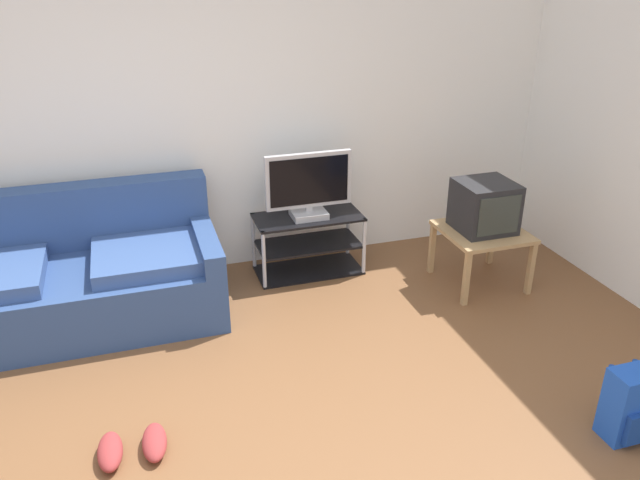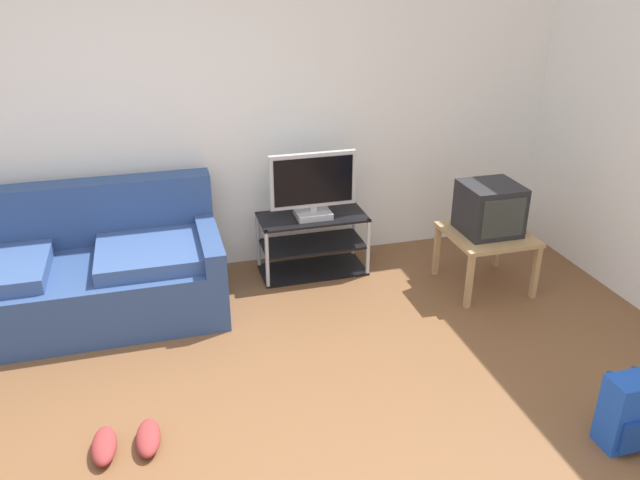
% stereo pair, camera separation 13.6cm
% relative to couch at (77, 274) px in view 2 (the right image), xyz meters
% --- Properties ---
extents(wall_back, '(9.00, 0.10, 2.70)m').
position_rel_couch_xyz_m(wall_back, '(0.90, 0.56, 1.03)').
color(wall_back, white).
rests_on(wall_back, ground_plane).
extents(couch, '(1.99, 0.94, 0.88)m').
position_rel_couch_xyz_m(couch, '(0.00, 0.00, 0.00)').
color(couch, navy).
rests_on(couch, ground_plane).
extents(tv_stand, '(0.84, 0.40, 0.48)m').
position_rel_couch_xyz_m(tv_stand, '(1.76, 0.19, -0.08)').
color(tv_stand, black).
rests_on(tv_stand, ground_plane).
extents(flat_tv, '(0.68, 0.22, 0.52)m').
position_rel_couch_xyz_m(flat_tv, '(1.76, 0.17, 0.42)').
color(flat_tv, '#B2B2B7').
rests_on(flat_tv, tv_stand).
extents(side_table, '(0.60, 0.60, 0.45)m').
position_rel_couch_xyz_m(side_table, '(2.97, -0.40, 0.07)').
color(side_table, tan).
rests_on(side_table, ground_plane).
extents(crt_tv, '(0.41, 0.40, 0.38)m').
position_rel_couch_xyz_m(crt_tv, '(2.97, -0.38, 0.32)').
color(crt_tv, '#232326').
rests_on(crt_tv, side_table).
extents(backpack, '(0.27, 0.24, 0.41)m').
position_rel_couch_xyz_m(backpack, '(2.84, -2.16, -0.12)').
color(backpack, blue).
rests_on(backpack, ground_plane).
extents(sneakers_pair, '(0.36, 0.30, 0.09)m').
position_rel_couch_xyz_m(sneakers_pair, '(0.30, -1.50, -0.27)').
color(sneakers_pair, '#993333').
rests_on(sneakers_pair, ground_plane).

